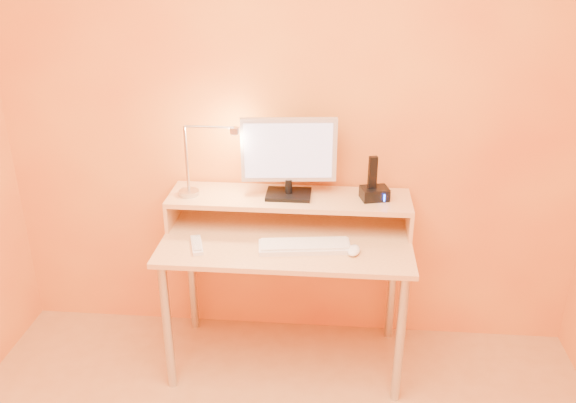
# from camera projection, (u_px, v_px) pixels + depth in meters

# --- Properties ---
(wall_back) EXTENTS (3.00, 0.04, 2.50)m
(wall_back) POSITION_uv_depth(u_px,v_px,m) (292.00, 114.00, 2.99)
(wall_back) COLOR #F7A840
(wall_back) RESTS_ON floor
(desk_leg_fl) EXTENTS (0.04, 0.04, 0.69)m
(desk_leg_fl) POSITION_uv_depth(u_px,v_px,m) (167.00, 327.00, 2.88)
(desk_leg_fl) COLOR #BCBCBD
(desk_leg_fl) RESTS_ON floor
(desk_leg_fr) EXTENTS (0.04, 0.04, 0.69)m
(desk_leg_fr) POSITION_uv_depth(u_px,v_px,m) (400.00, 340.00, 2.79)
(desk_leg_fr) COLOR #BCBCBD
(desk_leg_fr) RESTS_ON floor
(desk_leg_bl) EXTENTS (0.04, 0.04, 0.69)m
(desk_leg_bl) POSITION_uv_depth(u_px,v_px,m) (192.00, 274.00, 3.33)
(desk_leg_bl) COLOR #BCBCBD
(desk_leg_bl) RESTS_ON floor
(desk_leg_br) EXTENTS (0.04, 0.04, 0.69)m
(desk_leg_br) POSITION_uv_depth(u_px,v_px,m) (392.00, 283.00, 3.25)
(desk_leg_br) COLOR #BCBCBD
(desk_leg_br) RESTS_ON floor
(desk_lower) EXTENTS (1.20, 0.60, 0.02)m
(desk_lower) POSITION_uv_depth(u_px,v_px,m) (287.00, 241.00, 2.92)
(desk_lower) COLOR #EFB374
(desk_lower) RESTS_ON floor
(shelf_riser_left) EXTENTS (0.02, 0.30, 0.14)m
(shelf_riser_left) POSITION_uv_depth(u_px,v_px,m) (174.00, 209.00, 3.07)
(shelf_riser_left) COLOR #EFB374
(shelf_riser_left) RESTS_ON desk_lower
(shelf_riser_right) EXTENTS (0.02, 0.30, 0.14)m
(shelf_riser_right) POSITION_uv_depth(u_px,v_px,m) (408.00, 217.00, 2.97)
(shelf_riser_right) COLOR #EFB374
(shelf_riser_right) RESTS_ON desk_lower
(desk_shelf) EXTENTS (1.20, 0.30, 0.02)m
(desk_shelf) POSITION_uv_depth(u_px,v_px,m) (289.00, 198.00, 2.99)
(desk_shelf) COLOR #EFB374
(desk_shelf) RESTS_ON desk_lower
(monitor_foot) EXTENTS (0.22, 0.16, 0.02)m
(monitor_foot) POSITION_uv_depth(u_px,v_px,m) (289.00, 194.00, 2.98)
(monitor_foot) COLOR black
(monitor_foot) RESTS_ON desk_shelf
(monitor_neck) EXTENTS (0.04, 0.04, 0.07)m
(monitor_neck) POSITION_uv_depth(u_px,v_px,m) (289.00, 186.00, 2.96)
(monitor_neck) COLOR black
(monitor_neck) RESTS_ON monitor_foot
(monitor_panel) EXTENTS (0.46, 0.08, 0.31)m
(monitor_panel) POSITION_uv_depth(u_px,v_px,m) (289.00, 150.00, 2.90)
(monitor_panel) COLOR #B6B6BD
(monitor_panel) RESTS_ON monitor_neck
(monitor_back) EXTENTS (0.41, 0.05, 0.27)m
(monitor_back) POSITION_uv_depth(u_px,v_px,m) (289.00, 148.00, 2.92)
(monitor_back) COLOR black
(monitor_back) RESTS_ON monitor_panel
(monitor_screen) EXTENTS (0.42, 0.05, 0.27)m
(monitor_screen) POSITION_uv_depth(u_px,v_px,m) (288.00, 151.00, 2.88)
(monitor_screen) COLOR #B3B5DD
(monitor_screen) RESTS_ON monitor_panel
(lamp_base) EXTENTS (0.10, 0.10, 0.02)m
(lamp_base) POSITION_uv_depth(u_px,v_px,m) (189.00, 193.00, 2.99)
(lamp_base) COLOR #BCBCBD
(lamp_base) RESTS_ON desk_shelf
(lamp_post) EXTENTS (0.01, 0.01, 0.33)m
(lamp_post) POSITION_uv_depth(u_px,v_px,m) (187.00, 159.00, 2.92)
(lamp_post) COLOR #BCBCBD
(lamp_post) RESTS_ON lamp_base
(lamp_arm) EXTENTS (0.24, 0.01, 0.01)m
(lamp_arm) POSITION_uv_depth(u_px,v_px,m) (209.00, 127.00, 2.84)
(lamp_arm) COLOR #BCBCBD
(lamp_arm) RESTS_ON lamp_post
(lamp_head) EXTENTS (0.04, 0.04, 0.03)m
(lamp_head) POSITION_uv_depth(u_px,v_px,m) (234.00, 131.00, 2.84)
(lamp_head) COLOR #BCBCBD
(lamp_head) RESTS_ON lamp_arm
(lamp_bulb) EXTENTS (0.03, 0.03, 0.00)m
(lamp_bulb) POSITION_uv_depth(u_px,v_px,m) (235.00, 134.00, 2.84)
(lamp_bulb) COLOR #FFEAC6
(lamp_bulb) RESTS_ON lamp_head
(phone_dock) EXTENTS (0.15, 0.13, 0.06)m
(phone_dock) POSITION_uv_depth(u_px,v_px,m) (374.00, 193.00, 2.94)
(phone_dock) COLOR black
(phone_dock) RESTS_ON desk_shelf
(phone_handset) EXTENTS (0.05, 0.03, 0.16)m
(phone_handset) POSITION_uv_depth(u_px,v_px,m) (373.00, 172.00, 2.89)
(phone_handset) COLOR black
(phone_handset) RESTS_ON phone_dock
(phone_led) EXTENTS (0.01, 0.00, 0.04)m
(phone_led) POSITION_uv_depth(u_px,v_px,m) (384.00, 198.00, 2.89)
(phone_led) COLOR blue
(phone_led) RESTS_ON phone_dock
(keyboard) EXTENTS (0.44, 0.19, 0.02)m
(keyboard) POSITION_uv_depth(u_px,v_px,m) (305.00, 247.00, 2.81)
(keyboard) COLOR silver
(keyboard) RESTS_ON desk_lower
(mouse) EXTENTS (0.08, 0.11, 0.03)m
(mouse) POSITION_uv_depth(u_px,v_px,m) (354.00, 250.00, 2.77)
(mouse) COLOR white
(mouse) RESTS_ON desk_lower
(remote_control) EXTENTS (0.10, 0.19, 0.02)m
(remote_control) POSITION_uv_depth(u_px,v_px,m) (197.00, 245.00, 2.83)
(remote_control) COLOR silver
(remote_control) RESTS_ON desk_lower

